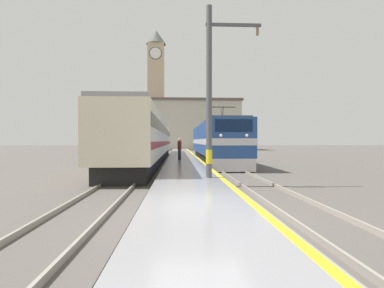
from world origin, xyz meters
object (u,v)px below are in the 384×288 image
Objects in this scene: locomotive_train at (214,142)px; passenger_train at (151,139)px; catenary_mast at (211,92)px; clock_tower at (156,86)px; person_on_platform at (180,148)px.

locomotive_train is 0.57× the size of passenger_train.
locomotive_train is at bearing 82.34° from catenary_mast.
locomotive_train is 15.24m from catenary_mast.
catenary_mast is at bearing -83.89° from clock_tower.
person_on_platform is at bearing -140.99° from locomotive_train.
locomotive_train is 6.25m from passenger_train.
passenger_train is at bearing 103.57° from catenary_mast.
clock_tower is at bearing 96.11° from catenary_mast.
clock_tower reaches higher than catenary_mast.
catenary_mast reaches higher than passenger_train.
locomotive_train is 10.77× the size of person_on_platform.
passenger_train is at bearing 122.50° from person_on_platform.
catenary_mast is 0.24× the size of clock_tower.
clock_tower is at bearing 93.43° from passenger_train.
catenary_mast reaches higher than person_on_platform.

